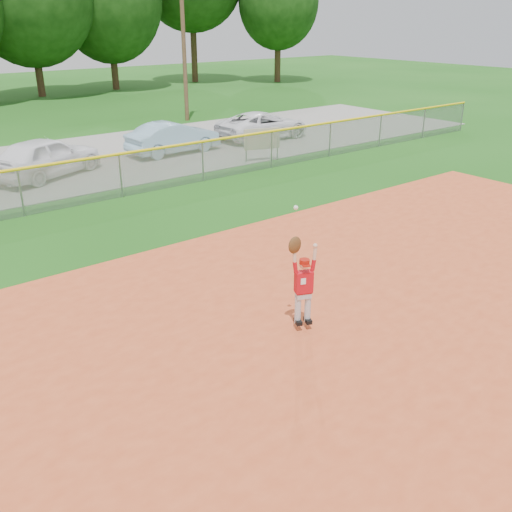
{
  "coord_description": "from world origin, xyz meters",
  "views": [
    {
      "loc": [
        -8.02,
        -7.8,
        5.8
      ],
      "look_at": [
        -1.18,
        0.97,
        1.1
      ],
      "focal_mm": 40.0,
      "sensor_mm": 36.0,
      "label": 1
    }
  ],
  "objects": [
    {
      "name": "sponsor_sign",
      "position": [
        7.03,
        11.09,
        0.94
      ],
      "size": [
        1.53,
        0.55,
        1.42
      ],
      "color": "gray",
      "rests_on": "ground"
    },
    {
      "name": "power_lines",
      "position": [
        1.0,
        22.0,
        4.68
      ],
      "size": [
        19.4,
        0.24,
        9.0
      ],
      "color": "#4C3823",
      "rests_on": "ground"
    },
    {
      "name": "outfield_fence",
      "position": [
        0.0,
        10.0,
        0.88
      ],
      "size": [
        40.06,
        0.1,
        1.55
      ],
      "color": "gray",
      "rests_on": "ground"
    },
    {
      "name": "ballplayer",
      "position": [
        -1.21,
        -0.52,
        1.09
      ],
      "size": [
        0.6,
        0.39,
        2.45
      ],
      "color": "silver",
      "rests_on": "ground"
    },
    {
      "name": "parking_strip",
      "position": [
        0.0,
        16.0,
        0.01
      ],
      "size": [
        44.0,
        10.0,
        0.03
      ],
      "primitive_type": "cube",
      "color": "gray",
      "rests_on": "ground"
    },
    {
      "name": "car_white_b",
      "position": [
        10.04,
        14.79,
        0.71
      ],
      "size": [
        4.88,
        2.29,
        1.35
      ],
      "primitive_type": "imported",
      "rotation": [
        0.0,
        0.0,
        1.58
      ],
      "color": "white",
      "rests_on": "parking_strip"
    },
    {
      "name": "car_white_a",
      "position": [
        -1.11,
        14.17,
        0.81
      ],
      "size": [
        4.92,
        3.59,
        1.56
      ],
      "primitive_type": "imported",
      "rotation": [
        0.0,
        0.0,
        2.01
      ],
      "color": "white",
      "rests_on": "parking_strip"
    },
    {
      "name": "clay_infield",
      "position": [
        0.0,
        -3.0,
        0.02
      ],
      "size": [
        24.0,
        16.0,
        0.04
      ],
      "primitive_type": "cube",
      "color": "#C64A23",
      "rests_on": "ground"
    },
    {
      "name": "car_blue",
      "position": [
        4.82,
        14.71,
        0.73
      ],
      "size": [
        4.34,
        1.73,
        1.41
      ],
      "primitive_type": "imported",
      "rotation": [
        0.0,
        0.0,
        1.63
      ],
      "color": "#89B4CD",
      "rests_on": "parking_strip"
    },
    {
      "name": "ground",
      "position": [
        0.0,
        0.0,
        0.0
      ],
      "size": [
        120.0,
        120.0,
        0.0
      ],
      "primitive_type": "plane",
      "color": "#195112",
      "rests_on": "ground"
    }
  ]
}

